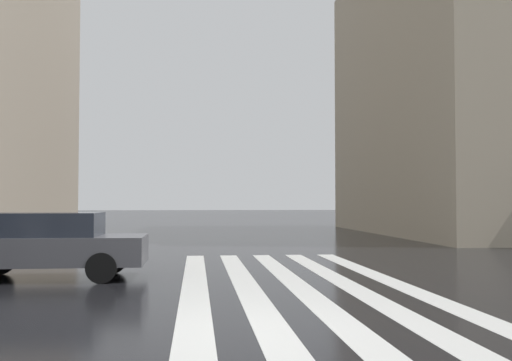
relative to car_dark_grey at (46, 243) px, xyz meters
name	(u,v)px	position (x,y,z in m)	size (l,w,h in m)	color
ground_plane	(240,332)	(-5.50, -3.74, -0.76)	(220.00, 220.00, 0.00)	black
zebra_crossing	(297,285)	(-1.50, -5.17, -0.75)	(13.00, 4.50, 0.01)	silver
car_dark_grey	(46,243)	(0.00, 0.00, 0.00)	(1.85, 4.10, 1.41)	#4C4C51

